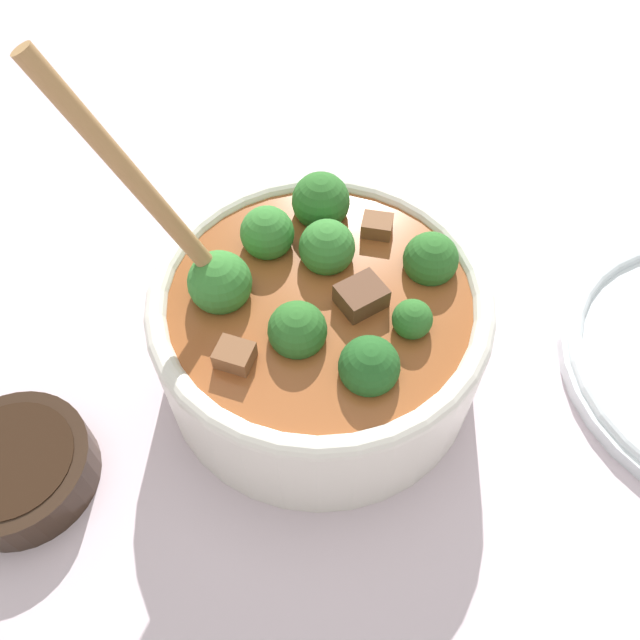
% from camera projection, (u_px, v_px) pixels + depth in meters
% --- Properties ---
extents(ground_plane, '(4.00, 4.00, 0.00)m').
position_uv_depth(ground_plane, '(320.00, 365.00, 0.50)').
color(ground_plane, silver).
extents(stew_bowl, '(0.24, 0.26, 0.27)m').
position_uv_depth(stew_bowl, '(319.00, 322.00, 0.46)').
color(stew_bowl, white).
rests_on(stew_bowl, ground_plane).
extents(condiment_bowl, '(0.10, 0.10, 0.03)m').
position_uv_depth(condiment_bowl, '(17.00, 468.00, 0.43)').
color(condiment_bowl, black).
rests_on(condiment_bowl, ground_plane).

